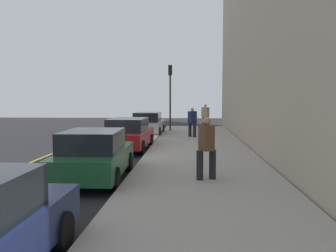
% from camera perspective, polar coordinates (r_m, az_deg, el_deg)
% --- Properties ---
extents(ground_plane, '(56.00, 56.00, 0.00)m').
position_cam_1_polar(ground_plane, '(16.28, -6.75, -4.32)').
color(ground_plane, black).
extents(sidewalk, '(28.00, 4.60, 0.15)m').
position_cam_1_polar(sidewalk, '(16.03, 4.97, -4.17)').
color(sidewalk, '#A39E93').
rests_on(sidewalk, ground).
extents(lane_stripe_centre, '(28.00, 0.14, 0.01)m').
position_cam_1_polar(lane_stripe_centre, '(17.14, -17.37, -4.04)').
color(lane_stripe_centre, gold).
rests_on(lane_stripe_centre, ground).
extents(snow_bank_curb, '(5.76, 0.56, 0.22)m').
position_cam_1_polar(snow_bank_curb, '(21.24, -2.45, -1.94)').
color(snow_bank_curb, white).
rests_on(snow_bank_curb, ground).
extents(parked_car_green, '(4.37, 2.01, 1.51)m').
position_cam_1_polar(parked_car_green, '(11.20, -11.45, -4.47)').
color(parked_car_green, black).
rests_on(parked_car_green, ground).
extents(parked_car_red, '(4.47, 2.00, 1.51)m').
position_cam_1_polar(parked_car_red, '(17.25, -6.17, -1.28)').
color(parked_car_red, black).
rests_on(parked_car_red, ground).
extents(parked_car_silver, '(4.13, 1.96, 1.51)m').
position_cam_1_polar(parked_car_silver, '(23.96, -3.16, 0.34)').
color(parked_car_silver, black).
rests_on(parked_car_silver, ground).
extents(pedestrian_navy_coat, '(0.54, 0.54, 1.74)m').
position_cam_1_polar(pedestrian_navy_coat, '(21.68, 3.81, 0.76)').
color(pedestrian_navy_coat, black).
rests_on(pedestrian_navy_coat, sidewalk).
extents(pedestrian_brown_coat, '(0.56, 0.56, 1.78)m').
position_cam_1_polar(pedestrian_brown_coat, '(10.43, 6.00, -3.16)').
color(pedestrian_brown_coat, black).
rests_on(pedestrian_brown_coat, sidewalk).
extents(pedestrian_tan_coat, '(0.54, 0.59, 1.84)m').
position_cam_1_polar(pedestrian_tan_coat, '(27.01, 5.83, 1.59)').
color(pedestrian_tan_coat, black).
rests_on(pedestrian_tan_coat, sidewalk).
extents(traffic_light_pole, '(0.35, 0.26, 4.59)m').
position_cam_1_polar(traffic_light_pole, '(25.86, 0.35, 6.15)').
color(traffic_light_pole, '#2D2D19').
rests_on(traffic_light_pole, sidewalk).
extents(rolling_suitcase, '(0.34, 0.22, 0.91)m').
position_cam_1_polar(rolling_suitcase, '(26.57, 6.16, 0.02)').
color(rolling_suitcase, '#471E19').
rests_on(rolling_suitcase, sidewalk).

